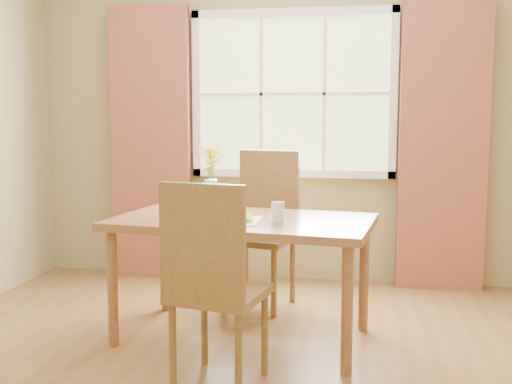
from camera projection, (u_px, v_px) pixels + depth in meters
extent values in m
cube|color=brown|center=(254.00, 375.00, 3.09)|extent=(4.20, 3.80, 0.02)
cube|color=#99885B|center=(293.00, 113.00, 4.79)|extent=(4.20, 0.02, 2.70)
cube|color=#99885B|center=(77.00, 92.00, 1.05)|extent=(4.20, 0.02, 2.70)
cube|color=#BACE9B|center=(293.00, 94.00, 4.74)|extent=(1.50, 0.02, 1.20)
cube|color=white|center=(293.00, 12.00, 4.64)|extent=(1.62, 0.04, 0.06)
cube|color=white|center=(292.00, 174.00, 4.79)|extent=(1.62, 0.04, 0.06)
cube|color=white|center=(197.00, 95.00, 4.84)|extent=(0.06, 0.04, 1.32)
cube|color=white|center=(394.00, 93.00, 4.59)|extent=(0.06, 0.04, 1.32)
cube|color=white|center=(293.00, 94.00, 4.72)|extent=(1.50, 0.03, 0.02)
cube|color=maroon|center=(151.00, 144.00, 4.88)|extent=(0.65, 0.08, 2.20)
cube|color=maroon|center=(443.00, 146.00, 4.51)|extent=(0.65, 0.08, 2.20)
cube|color=brown|center=(243.00, 222.00, 3.51)|extent=(1.59, 1.04, 0.05)
cylinder|color=brown|center=(113.00, 289.00, 3.42)|extent=(0.06, 0.06, 0.68)
cylinder|color=brown|center=(347.00, 310.00, 3.03)|extent=(0.06, 0.06, 0.68)
cylinder|color=brown|center=(165.00, 261.00, 4.08)|extent=(0.06, 0.06, 0.68)
cylinder|color=brown|center=(364.00, 276.00, 3.68)|extent=(0.06, 0.06, 0.68)
cube|color=brown|center=(220.00, 294.00, 2.93)|extent=(0.50, 0.50, 0.04)
cube|color=brown|center=(202.00, 243.00, 2.72)|extent=(0.42, 0.12, 0.54)
cylinder|color=brown|center=(173.00, 348.00, 2.86)|extent=(0.04, 0.04, 0.43)
cylinder|color=brown|center=(239.00, 358.00, 2.74)|extent=(0.04, 0.04, 0.43)
cylinder|color=brown|center=(204.00, 325.00, 3.18)|extent=(0.04, 0.04, 0.43)
cylinder|color=brown|center=(265.00, 333.00, 3.06)|extent=(0.04, 0.04, 0.43)
cube|color=brown|center=(259.00, 238.00, 4.14)|extent=(0.55, 0.55, 0.04)
cube|color=brown|center=(270.00, 191.00, 4.29)|extent=(0.45, 0.15, 0.58)
cylinder|color=brown|center=(224.00, 277.00, 4.08)|extent=(0.04, 0.04, 0.46)
cylinder|color=brown|center=(274.00, 283.00, 3.93)|extent=(0.04, 0.04, 0.46)
cylinder|color=brown|center=(246.00, 265.00, 4.41)|extent=(0.04, 0.04, 0.46)
cylinder|color=brown|center=(292.00, 270.00, 4.27)|extent=(0.04, 0.04, 0.46)
cube|color=#EDEFCB|center=(220.00, 220.00, 3.41)|extent=(0.45, 0.34, 0.01)
cube|color=#A5DF37|center=(230.00, 218.00, 3.42)|extent=(0.30, 0.30, 0.01)
ellipsoid|color=#DD884B|center=(226.00, 214.00, 3.43)|extent=(0.17, 0.15, 0.04)
ellipsoid|color=#4C8C2D|center=(232.00, 212.00, 3.40)|extent=(0.08, 0.05, 0.01)
cylinder|color=red|center=(225.00, 208.00, 3.42)|extent=(0.07, 0.07, 0.01)
cylinder|color=red|center=(230.00, 207.00, 3.43)|extent=(0.07, 0.07, 0.01)
ellipsoid|color=#DD884B|center=(227.00, 203.00, 3.42)|extent=(0.17, 0.15, 0.05)
cylinder|color=silver|center=(278.00, 212.00, 3.36)|extent=(0.08, 0.08, 0.11)
cylinder|color=silver|center=(278.00, 214.00, 3.36)|extent=(0.07, 0.07, 0.10)
cylinder|color=silver|center=(211.00, 196.00, 3.73)|extent=(0.08, 0.08, 0.20)
cylinder|color=silver|center=(211.00, 204.00, 3.74)|extent=(0.07, 0.07, 0.10)
cylinder|color=#3D7028|center=(211.00, 181.00, 3.72)|extent=(0.01, 0.01, 0.38)
cylinder|color=#3D7028|center=(213.00, 187.00, 3.72)|extent=(0.01, 0.01, 0.31)
cylinder|color=#3D7028|center=(209.00, 190.00, 3.74)|extent=(0.01, 0.01, 0.27)
cylinder|color=#3D7028|center=(212.00, 184.00, 3.73)|extent=(0.01, 0.01, 0.35)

